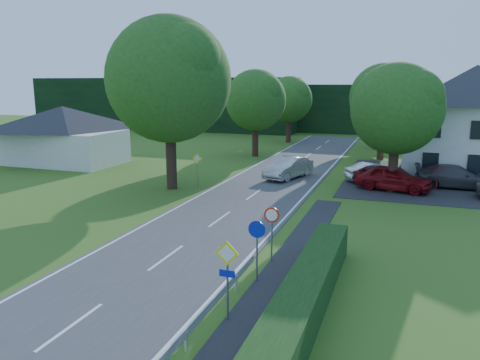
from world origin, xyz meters
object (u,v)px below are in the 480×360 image
at_px(moving_car, 288,168).
at_px(parked_car_red, 393,178).
at_px(streetlight, 390,123).
at_px(parked_car_grey, 456,177).
at_px(parked_car_silver_a, 375,172).
at_px(parasol, 437,178).
at_px(motorcycle, 281,169).

height_order(moving_car, parked_car_red, parked_car_red).
relative_size(streetlight, parked_car_grey, 1.48).
bearing_deg(streetlight, moving_car, 179.29).
distance_m(parked_car_silver_a, parasol, 4.48).
distance_m(motorcycle, parasol, 11.49).
xyz_separation_m(streetlight, parked_car_grey, (4.59, 0.70, -3.64)).
height_order(motorcycle, parked_car_grey, parked_car_grey).
xyz_separation_m(streetlight, moving_car, (-7.22, 0.09, -3.62)).
relative_size(moving_car, parked_car_silver_a, 1.15).
xyz_separation_m(motorcycle, parked_car_grey, (12.64, -0.31, 0.28)).
xyz_separation_m(moving_car, parked_car_silver_a, (6.33, 0.91, -0.11)).
distance_m(streetlight, moving_car, 8.08).
xyz_separation_m(moving_car, motorcycle, (-0.84, 0.92, -0.29)).
height_order(streetlight, parked_car_red, streetlight).
bearing_deg(parasol, motorcycle, 172.47).
distance_m(parked_car_red, parasol, 3.05).
bearing_deg(motorcycle, parked_car_grey, 21.35).
height_order(parked_car_grey, parasol, parasol).
bearing_deg(streetlight, parasol, -8.53).
xyz_separation_m(parked_car_red, parasol, (2.83, 1.15, 0.00)).
height_order(parked_car_silver_a, parasol, parasol).
bearing_deg(motorcycle, moving_car, -24.83).
relative_size(moving_car, parked_car_grey, 0.90).
height_order(streetlight, parked_car_grey, streetlight).
height_order(moving_car, parked_car_grey, moving_car).
bearing_deg(moving_car, parasol, 14.99).
relative_size(parked_car_grey, parasol, 2.85).
height_order(streetlight, parasol, streetlight).
bearing_deg(streetlight, motorcycle, 172.88).
height_order(parked_car_silver_a, parked_car_grey, parked_car_grey).
relative_size(motorcycle, parked_car_silver_a, 0.46).
bearing_deg(parked_car_red, parked_car_silver_a, 40.04).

